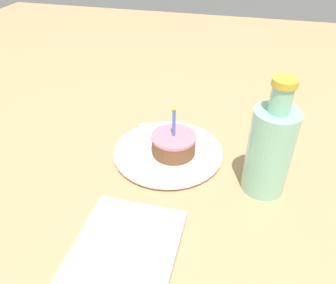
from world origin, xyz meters
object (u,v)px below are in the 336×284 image
Objects in this scene: plate at (168,152)px; cake_slice at (174,144)px; marble_board at (124,255)px; fork at (153,139)px; bottle at (270,149)px.

cake_slice is (0.00, 0.01, 0.03)m from plate.
cake_slice is 0.28m from marble_board.
fork is (-0.04, -0.06, -0.02)m from cake_slice.
cake_slice is at bearing 58.69° from fork.
bottle is at bearing 136.83° from marble_board.
marble_board is (0.22, -0.21, -0.09)m from bottle.
marble_board is (0.31, 0.04, -0.01)m from fork.
cake_slice is at bearing -104.53° from bottle.
plate is at bearing -104.77° from bottle.
cake_slice is 0.86× the size of fork.
bottle reaches higher than cake_slice.
bottle reaches higher than plate.
bottle is 1.14× the size of marble_board.
fork is at bearing -124.89° from plate.
bottle reaches higher than marble_board.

